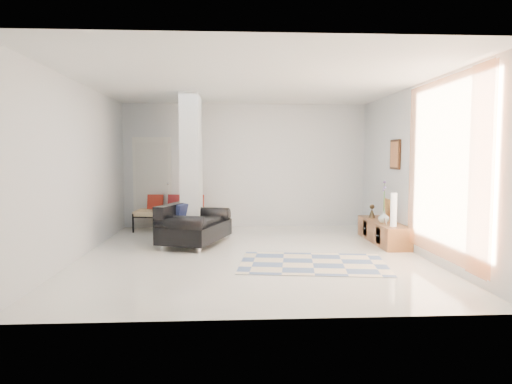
{
  "coord_description": "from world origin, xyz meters",
  "views": [
    {
      "loc": [
        -0.33,
        -7.42,
        1.63
      ],
      "look_at": [
        0.11,
        0.6,
        0.99
      ],
      "focal_mm": 32.0,
      "sensor_mm": 36.0,
      "label": 1
    }
  ],
  "objects": [
    {
      "name": "cylinder_lamp",
      "position": [
        2.5,
        0.31,
        0.69
      ],
      "size": [
        0.11,
        0.11,
        0.58
      ],
      "primitive_type": "cylinder",
      "color": "beige",
      "rests_on": "media_console"
    },
    {
      "name": "vase",
      "position": [
        2.47,
        0.73,
        0.51
      ],
      "size": [
        0.23,
        0.23,
        0.21
      ],
      "primitive_type": "imported",
      "rotation": [
        0.0,
        0.0,
        -0.13
      ],
      "color": "white",
      "rests_on": "media_console"
    },
    {
      "name": "loveseat",
      "position": [
        -1.05,
        0.9,
        0.36
      ],
      "size": [
        1.34,
        1.73,
        0.76
      ],
      "rotation": [
        0.0,
        0.0,
        -0.34
      ],
      "color": "silver",
      "rests_on": "floor"
    },
    {
      "name": "wall_art",
      "position": [
        2.72,
        0.9,
        1.65
      ],
      "size": [
        0.04,
        0.45,
        0.55
      ],
      "primitive_type": "cube",
      "color": "#381E0F",
      "rests_on": "wall_right"
    },
    {
      "name": "hallway_door",
      "position": [
        -2.1,
        2.96,
        1.02
      ],
      "size": [
        0.85,
        0.06,
        2.04
      ],
      "primitive_type": "cube",
      "color": "silver",
      "rests_on": "floor"
    },
    {
      "name": "curtain",
      "position": [
        2.67,
        -1.15,
        1.45
      ],
      "size": [
        0.0,
        2.55,
        2.55
      ],
      "primitive_type": "plane",
      "rotation": [
        1.57,
        0.0,
        1.57
      ],
      "color": "#FF8743",
      "rests_on": "wall_right"
    },
    {
      "name": "bronze_figurine",
      "position": [
        2.47,
        1.43,
        0.53
      ],
      "size": [
        0.15,
        0.15,
        0.26
      ],
      "primitive_type": null,
      "rotation": [
        0.0,
        0.0,
        0.17
      ],
      "color": "#312415",
      "rests_on": "media_console"
    },
    {
      "name": "media_console",
      "position": [
        2.52,
        0.9,
        0.2
      ],
      "size": [
        0.45,
        1.8,
        0.8
      ],
      "color": "brown",
      "rests_on": "floor"
    },
    {
      "name": "ceiling",
      "position": [
        0.0,
        0.0,
        2.8
      ],
      "size": [
        6.0,
        6.0,
        0.0
      ],
      "primitive_type": "plane",
      "rotation": [
        3.14,
        0.0,
        0.0
      ],
      "color": "white",
      "rests_on": "wall_back"
    },
    {
      "name": "wall_left",
      "position": [
        -2.75,
        0.0,
        1.4
      ],
      "size": [
        0.0,
        6.0,
        6.0
      ],
      "primitive_type": "plane",
      "rotation": [
        1.57,
        0.0,
        1.57
      ],
      "color": "silver",
      "rests_on": "ground"
    },
    {
      "name": "wall_right",
      "position": [
        2.75,
        0.0,
        1.4
      ],
      "size": [
        0.0,
        6.0,
        6.0
      ],
      "primitive_type": "plane",
      "rotation": [
        1.57,
        0.0,
        -1.57
      ],
      "color": "silver",
      "rests_on": "ground"
    },
    {
      "name": "partition_column",
      "position": [
        -1.1,
        1.6,
        1.4
      ],
      "size": [
        0.35,
        1.2,
        2.8
      ],
      "primitive_type": "cube",
      "color": "#B5BBBC",
      "rests_on": "floor"
    },
    {
      "name": "daybed",
      "position": [
        -1.42,
        2.62,
        0.41
      ],
      "size": [
        2.04,
        0.99,
        0.77
      ],
      "rotation": [
        0.0,
        0.0,
        -0.07
      ],
      "color": "black",
      "rests_on": "floor"
    },
    {
      "name": "wall_front",
      "position": [
        0.0,
        -3.0,
        1.4
      ],
      "size": [
        6.0,
        0.0,
        6.0
      ],
      "primitive_type": "plane",
      "rotation": [
        -1.57,
        0.0,
        0.0
      ],
      "color": "silver",
      "rests_on": "ground"
    },
    {
      "name": "floor",
      "position": [
        0.0,
        0.0,
        0.0
      ],
      "size": [
        6.0,
        6.0,
        0.0
      ],
      "primitive_type": "plane",
      "color": "white",
      "rests_on": "ground"
    },
    {
      "name": "area_rug",
      "position": [
        0.9,
        -0.72,
        0.01
      ],
      "size": [
        2.36,
        1.74,
        0.01
      ],
      "primitive_type": "cube",
      "rotation": [
        0.0,
        0.0,
        -0.14
      ],
      "color": "beige",
      "rests_on": "floor"
    },
    {
      "name": "wall_back",
      "position": [
        0.0,
        3.0,
        1.4
      ],
      "size": [
        6.0,
        0.0,
        6.0
      ],
      "primitive_type": "plane",
      "rotation": [
        1.57,
        0.0,
        0.0
      ],
      "color": "silver",
      "rests_on": "ground"
    }
  ]
}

